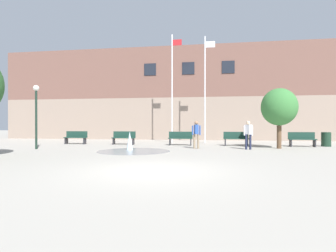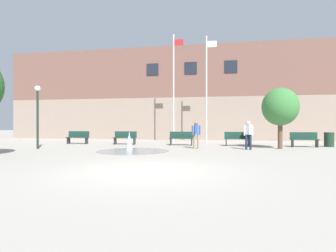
{
  "view_description": "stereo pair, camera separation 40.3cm",
  "coord_description": "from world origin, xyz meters",
  "views": [
    {
      "loc": [
        1.62,
        -7.73,
        1.38
      ],
      "look_at": [
        -0.64,
        7.59,
        1.3
      ],
      "focal_mm": 28.0,
      "sensor_mm": 36.0,
      "label": 1
    },
    {
      "loc": [
        2.02,
        -7.67,
        1.38
      ],
      "look_at": [
        -0.64,
        7.59,
        1.3
      ],
      "focal_mm": 28.0,
      "sensor_mm": 36.0,
      "label": 2
    }
  ],
  "objects": [
    {
      "name": "flagpole_right",
      "position": [
        1.53,
        12.19,
        4.27
      ],
      "size": [
        0.8,
        0.1,
        8.04
      ],
      "color": "silver",
      "rests_on": "ground"
    },
    {
      "name": "teen_by_trashcan",
      "position": [
        3.91,
        7.26,
        0.93
      ],
      "size": [
        0.5,
        0.39,
        1.59
      ],
      "rotation": [
        0.0,
        0.0,
        2.23
      ],
      "color": "#1E233D",
      "rests_on": "ground"
    },
    {
      "name": "park_bench_far_right",
      "position": [
        7.54,
        9.68,
        0.48
      ],
      "size": [
        1.6,
        0.44,
        0.91
      ],
      "color": "#28282D",
      "rests_on": "ground"
    },
    {
      "name": "park_bench_left_of_flagpoles",
      "position": [
        -4.07,
        9.81,
        0.48
      ],
      "size": [
        1.6,
        0.44,
        0.91
      ],
      "color": "#28282D",
      "rests_on": "ground"
    },
    {
      "name": "park_bench_under_right_flagpole",
      "position": [
        -0.11,
        9.73,
        0.48
      ],
      "size": [
        1.6,
        0.44,
        0.91
      ],
      "color": "#28282D",
      "rests_on": "ground"
    },
    {
      "name": "library_building",
      "position": [
        0.0,
        18.77,
        4.28
      ],
      "size": [
        36.0,
        6.05,
        8.55
      ],
      "color": "gray",
      "rests_on": "ground"
    },
    {
      "name": "park_bench_far_left",
      "position": [
        -7.61,
        9.78,
        0.48
      ],
      "size": [
        1.6,
        0.44,
        0.91
      ],
      "color": "#28282D",
      "rests_on": "ground"
    },
    {
      "name": "street_tree_near_building",
      "position": [
        5.77,
        8.14,
        2.39
      ],
      "size": [
        2.02,
        2.02,
        3.48
      ],
      "color": "brown",
      "rests_on": "ground"
    },
    {
      "name": "ground_plane",
      "position": [
        0.0,
        0.0,
        0.0
      ],
      "size": [
        100.0,
        100.0,
        0.0
      ],
      "primitive_type": "plane",
      "color": "#9E998E"
    },
    {
      "name": "adult_in_red",
      "position": [
        1.04,
        7.37,
        0.93
      ],
      "size": [
        0.5,
        0.38,
        1.59
      ],
      "rotation": [
        0.0,
        0.0,
        1.83
      ],
      "color": "#89755B",
      "rests_on": "ground"
    },
    {
      "name": "lamp_post_left_lane",
      "position": [
        -7.87,
        5.75,
        2.38
      ],
      "size": [
        0.32,
        0.32,
        3.6
      ],
      "color": "#192D23",
      "rests_on": "ground"
    },
    {
      "name": "flagpole_left",
      "position": [
        -0.97,
        12.19,
        4.4
      ],
      "size": [
        0.8,
        0.1,
        8.3
      ],
      "color": "silver",
      "rests_on": "ground"
    },
    {
      "name": "splash_fountain",
      "position": [
        -2.34,
        5.78,
        0.27
      ],
      "size": [
        3.78,
        3.78,
        1.0
      ],
      "color": "gray",
      "rests_on": "ground"
    },
    {
      "name": "trash_can",
      "position": [
        9.11,
        10.09,
        0.45
      ],
      "size": [
        0.56,
        0.56,
        0.9
      ],
      "primitive_type": "cylinder",
      "color": "#193323",
      "rests_on": "ground"
    },
    {
      "name": "park_bench_near_trashcan",
      "position": [
        3.53,
        9.81,
        0.48
      ],
      "size": [
        1.6,
        0.44,
        0.91
      ],
      "color": "#28282D",
      "rests_on": "ground"
    }
  ]
}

